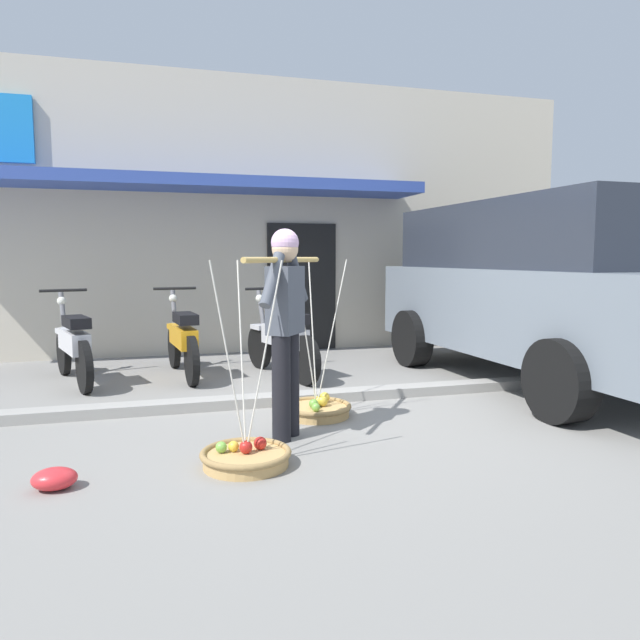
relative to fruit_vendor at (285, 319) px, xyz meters
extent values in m
plane|color=gray|center=(0.36, 0.41, -0.98)|extent=(90.00, 90.00, 0.00)
cube|color=gray|center=(0.36, 1.11, -0.93)|extent=(20.00, 0.24, 0.10)
cylinder|color=black|center=(-0.05, -0.07, -0.55)|extent=(0.15, 0.15, 0.86)
cylinder|color=black|center=(0.05, 0.07, -0.55)|extent=(0.15, 0.15, 0.86)
cube|color=#474C56|center=(0.00, 0.00, 0.15)|extent=(0.36, 0.39, 0.54)
sphere|color=#E0B78E|center=(0.00, 0.00, 0.56)|extent=(0.21, 0.21, 0.21)
sphere|color=#D1A8CC|center=(0.00, 0.00, 0.61)|extent=(0.22, 0.22, 0.22)
cylinder|color=#474C56|center=(-0.14, -0.19, 0.32)|extent=(0.27, 0.32, 0.43)
cylinder|color=#474C56|center=(0.14, 0.19, 0.32)|extent=(0.27, 0.32, 0.43)
cylinder|color=tan|center=(0.00, 0.00, 0.47)|extent=(0.87, 1.15, 0.04)
cylinder|color=tan|center=(-0.42, -0.56, -0.93)|extent=(0.60, 0.60, 0.09)
torus|color=olive|center=(-0.42, -0.56, -0.88)|extent=(0.65, 0.65, 0.05)
sphere|color=gold|center=(-0.50, -0.50, -0.85)|extent=(0.08, 0.08, 0.08)
sphere|color=red|center=(-0.31, -0.51, -0.84)|extent=(0.09, 0.09, 0.09)
sphere|color=#74B344|center=(-0.58, -0.50, -0.84)|extent=(0.08, 0.08, 0.08)
sphere|color=#B2201C|center=(-0.42, -0.56, -0.84)|extent=(0.09, 0.09, 0.09)
cylinder|color=silver|center=(-0.42, -0.43, -0.21)|extent=(0.01, 0.29, 1.36)
cylinder|color=silver|center=(-0.54, -0.63, -0.21)|extent=(0.25, 0.15, 1.36)
cylinder|color=silver|center=(-0.30, -0.63, -0.21)|extent=(0.25, 0.15, 1.36)
cylinder|color=tan|center=(0.42, 0.56, -0.93)|extent=(0.60, 0.60, 0.09)
torus|color=olive|center=(0.42, 0.56, -0.88)|extent=(0.65, 0.65, 0.05)
sphere|color=#71AE42|center=(0.37, 0.40, -0.85)|extent=(0.08, 0.08, 0.08)
sphere|color=yellow|center=(0.44, 0.58, -0.84)|extent=(0.10, 0.10, 0.10)
sphere|color=gold|center=(0.54, 0.70, -0.84)|extent=(0.10, 0.10, 0.10)
sphere|color=#69A33E|center=(0.37, 0.51, -0.84)|extent=(0.09, 0.09, 0.09)
sphere|color=gold|center=(0.47, 0.56, -0.84)|extent=(0.10, 0.10, 0.10)
cylinder|color=silver|center=(0.42, 0.70, -0.21)|extent=(0.01, 0.29, 1.36)
cylinder|color=silver|center=(0.30, 0.50, -0.21)|extent=(0.25, 0.15, 1.36)
cylinder|color=silver|center=(0.54, 0.50, -0.21)|extent=(0.25, 0.15, 1.36)
cylinder|color=black|center=(-2.10, 3.33, -0.69)|extent=(0.24, 0.58, 0.58)
cylinder|color=black|center=(-1.74, 2.15, -0.69)|extent=(0.24, 0.58, 0.58)
cube|color=silver|center=(-2.10, 3.33, -0.42)|extent=(0.22, 0.31, 0.06)
cube|color=silver|center=(-1.89, 2.64, -0.47)|extent=(0.45, 0.92, 0.24)
cube|color=black|center=(-1.84, 2.47, -0.23)|extent=(0.37, 0.60, 0.12)
cylinder|color=slate|center=(-2.07, 3.24, -0.30)|extent=(0.14, 0.30, 0.76)
cylinder|color=black|center=(-2.05, 3.16, 0.09)|extent=(0.53, 0.19, 0.04)
sphere|color=silver|center=(-2.10, 3.31, -0.05)|extent=(0.11, 0.11, 0.11)
cylinder|color=black|center=(-0.75, 3.44, -0.69)|extent=(0.15, 0.59, 0.58)
cylinder|color=black|center=(-0.60, 2.20, -0.69)|extent=(0.15, 0.59, 0.58)
cube|color=orange|center=(-0.75, 3.44, -0.42)|extent=(0.17, 0.29, 0.06)
cube|color=orange|center=(-0.67, 2.72, -0.47)|extent=(0.31, 0.92, 0.24)
cube|color=black|center=(-0.64, 2.54, -0.23)|extent=(0.28, 0.58, 0.12)
cylinder|color=slate|center=(-0.74, 3.34, -0.30)|extent=(0.09, 0.30, 0.76)
cylinder|color=black|center=(-0.73, 3.26, 0.09)|extent=(0.54, 0.10, 0.04)
sphere|color=silver|center=(-0.75, 3.42, -0.05)|extent=(0.11, 0.11, 0.11)
cylinder|color=black|center=(0.34, 3.09, -0.69)|extent=(0.23, 0.58, 0.58)
cylinder|color=black|center=(0.66, 1.89, -0.69)|extent=(0.23, 0.58, 0.58)
cube|color=silver|center=(0.34, 3.09, -0.42)|extent=(0.21, 0.31, 0.06)
cube|color=silver|center=(0.53, 2.39, -0.47)|extent=(0.43, 0.92, 0.24)
cube|color=black|center=(0.57, 2.22, -0.23)|extent=(0.36, 0.60, 0.12)
cylinder|color=slate|center=(0.37, 2.99, -0.30)|extent=(0.13, 0.30, 0.76)
cylinder|color=black|center=(0.39, 2.91, 0.09)|extent=(0.53, 0.17, 0.04)
sphere|color=silver|center=(0.35, 3.07, -0.05)|extent=(0.11, 0.11, 0.11)
cube|color=slate|center=(3.35, 1.25, -0.12)|extent=(2.03, 4.75, 0.96)
cube|color=#282D38|center=(3.34, 1.39, 0.74)|extent=(1.81, 3.71, 0.76)
cylinder|color=black|center=(2.44, -0.24, -0.60)|extent=(0.28, 0.77, 0.76)
cylinder|color=black|center=(4.26, 2.73, -0.60)|extent=(0.28, 0.77, 0.76)
cylinder|color=black|center=(2.36, 2.68, -0.60)|extent=(0.28, 0.77, 0.76)
cube|color=beige|center=(-0.68, 6.98, 1.12)|extent=(13.00, 5.00, 4.20)
cube|color=#334CA3|center=(-0.68, 3.98, 1.52)|extent=(7.15, 1.00, 0.16)
cube|color=black|center=(1.27, 4.46, 0.02)|extent=(1.10, 0.06, 2.00)
ellipsoid|color=red|center=(-1.65, -0.65, -0.91)|extent=(0.28, 0.22, 0.14)
camera|label=1|loc=(-1.03, -4.59, 0.49)|focal=33.12mm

